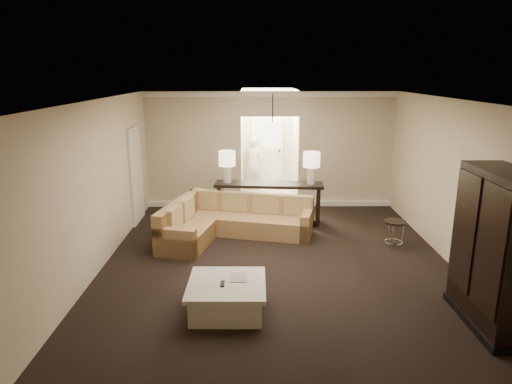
{
  "coord_description": "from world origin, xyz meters",
  "views": [
    {
      "loc": [
        -0.43,
        -6.95,
        3.24
      ],
      "look_at": [
        -0.36,
        1.2,
        1.08
      ],
      "focal_mm": 32.0,
      "sensor_mm": 36.0,
      "label": 1
    }
  ],
  "objects_px": {
    "sectional_sofa": "(228,221)",
    "console_table": "(269,199)",
    "drink_table": "(395,228)",
    "armoire": "(497,254)",
    "person": "(253,161)",
    "coffee_table": "(227,296)"
  },
  "relations": [
    {
      "from": "sectional_sofa",
      "to": "console_table",
      "type": "height_order",
      "value": "console_table"
    },
    {
      "from": "sectional_sofa",
      "to": "drink_table",
      "type": "distance_m",
      "value": 3.25
    },
    {
      "from": "armoire",
      "to": "person",
      "type": "relative_size",
      "value": 1.25
    },
    {
      "from": "sectional_sofa",
      "to": "person",
      "type": "height_order",
      "value": "person"
    },
    {
      "from": "sectional_sofa",
      "to": "drink_table",
      "type": "bearing_deg",
      "value": 3.31
    },
    {
      "from": "armoire",
      "to": "console_table",
      "type": "bearing_deg",
      "value": 123.27
    },
    {
      "from": "coffee_table",
      "to": "sectional_sofa",
      "type": "bearing_deg",
      "value": 92.61
    },
    {
      "from": "sectional_sofa",
      "to": "console_table",
      "type": "bearing_deg",
      "value": 58.59
    },
    {
      "from": "console_table",
      "to": "armoire",
      "type": "relative_size",
      "value": 1.15
    },
    {
      "from": "coffee_table",
      "to": "console_table",
      "type": "height_order",
      "value": "console_table"
    },
    {
      "from": "console_table",
      "to": "drink_table",
      "type": "relative_size",
      "value": 4.64
    },
    {
      "from": "coffee_table",
      "to": "person",
      "type": "bearing_deg",
      "value": 86.83
    },
    {
      "from": "armoire",
      "to": "person",
      "type": "height_order",
      "value": "armoire"
    },
    {
      "from": "sectional_sofa",
      "to": "coffee_table",
      "type": "bearing_deg",
      "value": -73.73
    },
    {
      "from": "armoire",
      "to": "drink_table",
      "type": "height_order",
      "value": "armoire"
    },
    {
      "from": "console_table",
      "to": "drink_table",
      "type": "height_order",
      "value": "console_table"
    },
    {
      "from": "sectional_sofa",
      "to": "drink_table",
      "type": "relative_size",
      "value": 5.99
    },
    {
      "from": "armoire",
      "to": "coffee_table",
      "type": "bearing_deg",
      "value": 173.91
    },
    {
      "from": "person",
      "to": "armoire",
      "type": "bearing_deg",
      "value": 116.18
    },
    {
      "from": "console_table",
      "to": "armoire",
      "type": "xyz_separation_m",
      "value": [
        2.76,
        -4.2,
        0.46
      ]
    },
    {
      "from": "drink_table",
      "to": "person",
      "type": "xyz_separation_m",
      "value": [
        -2.68,
        4.4,
        0.47
      ]
    },
    {
      "from": "coffee_table",
      "to": "drink_table",
      "type": "xyz_separation_m",
      "value": [
        3.06,
        2.4,
        0.15
      ]
    }
  ]
}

